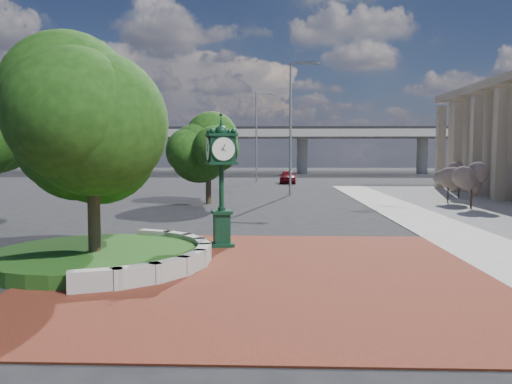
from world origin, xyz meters
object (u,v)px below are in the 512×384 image
object	(u,v)px
post_clock	(221,175)
street_lamp_near	(294,118)
street_lamp_far	(258,129)
parked_car	(288,177)

from	to	relation	value
post_clock	street_lamp_near	xyz separation A→B (m)	(3.31, 21.73, 3.48)
street_lamp_near	street_lamp_far	distance (m)	18.20
parked_car	street_lamp_far	xyz separation A→B (m)	(-3.29, 2.28, 5.25)
parked_car	street_lamp_far	bearing A→B (deg)	147.50
parked_car	street_lamp_near	size ratio (longest dim) A/B	0.42
post_clock	parked_car	distance (m)	37.53
post_clock	street_lamp_near	bearing A→B (deg)	81.34
street_lamp_near	parked_car	bearing A→B (deg)	89.97
street_lamp_far	parked_car	bearing A→B (deg)	-34.71
parked_car	street_lamp_near	distance (m)	16.47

